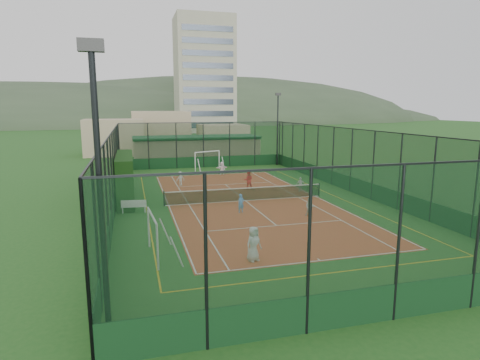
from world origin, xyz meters
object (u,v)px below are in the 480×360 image
object	(u,v)px
floodlight_ne	(278,129)
coach	(248,180)
child_near_left	(254,244)
child_near_right	(310,207)
child_far_left	(180,179)
child_near_mid	(241,203)
futsal_goal_far	(207,161)
clubhouse	(196,149)
futsal_goal_near	(153,237)
apartment_tower	(204,75)
floodlight_sw	(101,209)
child_far_back	(222,168)
white_bench	(134,206)
child_far_right	(300,185)

from	to	relation	value
floodlight_ne	coach	distance (m)	15.18
child_near_left	child_near_right	xyz separation A→B (m)	(5.51, 6.09, -0.20)
child_far_left	coach	world-z (taller)	coach
child_near_mid	child_near_right	distance (m)	4.34
futsal_goal_far	child_near_right	xyz separation A→B (m)	(2.68, -19.74, -0.42)
child_near_right	coach	bearing A→B (deg)	132.94
clubhouse	futsal_goal_near	size ratio (longest dim) A/B	4.99
floodlight_ne	futsal_goal_near	distance (m)	30.65
apartment_tower	coach	world-z (taller)	apartment_tower
clubhouse	futsal_goal_far	size ratio (longest dim) A/B	4.89
floodlight_sw	clubhouse	bearing A→B (deg)	77.44
floodlight_sw	apartment_tower	bearing A→B (deg)	78.20
floodlight_ne	child_far_left	size ratio (longest dim) A/B	6.96
clubhouse	coach	xyz separation A→B (m)	(1.30, -18.29, -0.78)
child_far_back	white_bench	bearing A→B (deg)	49.81
floodlight_ne	child_near_left	distance (m)	30.15
child_near_left	child_far_back	bearing A→B (deg)	58.67
white_bench	child_near_left	size ratio (longest dim) A/B	1.02
apartment_tower	child_far_left	world-z (taller)	apartment_tower
floodlight_ne	child_near_right	size ratio (longest dim) A/B	7.20
white_bench	child_far_right	bearing A→B (deg)	20.66
futsal_goal_far	child_far_back	distance (m)	3.44
coach	clubhouse	bearing A→B (deg)	-74.54
futsal_goal_far	child_near_mid	distance (m)	17.80
child_near_mid	child_far_left	bearing A→B (deg)	90.85
floodlight_ne	child_near_right	distance (m)	22.68
futsal_goal_far	child_near_right	size ratio (longest dim) A/B	2.72
clubhouse	futsal_goal_near	xyz separation A→B (m)	(-7.05, -31.57, -0.59)
child_near_left	floodlight_sw	bearing A→B (deg)	-158.45
floodlight_ne	futsal_goal_near	bearing A→B (deg)	-120.88
child_near_left	child_far_right	distance (m)	15.18
child_far_back	child_far_right	bearing A→B (deg)	108.01
child_near_left	floodlight_ne	bearing A→B (deg)	45.51
futsal_goal_near	child_near_right	world-z (taller)	futsal_goal_near
child_near_right	child_far_left	bearing A→B (deg)	152.31
child_far_right	futsal_goal_far	bearing A→B (deg)	-56.27
floodlight_ne	child_far_back	bearing A→B (deg)	-146.22
floodlight_ne	white_bench	size ratio (longest dim) A/B	5.24
apartment_tower	child_near_left	distance (m)	95.34
coach	futsal_goal_near	bearing A→B (deg)	69.20
futsal_goal_far	apartment_tower	bearing A→B (deg)	58.45
floodlight_sw	child_near_mid	world-z (taller)	floodlight_sw
futsal_goal_far	child_far_left	xyz separation A→B (m)	(-3.82, -7.69, -0.40)
apartment_tower	coach	bearing A→B (deg)	-97.78
floodlight_ne	futsal_goal_near	size ratio (longest dim) A/B	2.71
child_near_left	futsal_goal_near	bearing A→B (deg)	138.00
floodlight_sw	child_far_right	world-z (taller)	floodlight_sw
floodlight_sw	futsal_goal_near	bearing A→B (deg)	77.58
floodlight_ne	child_near_left	world-z (taller)	floodlight_ne
child_near_left	child_far_back	world-z (taller)	child_near_left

